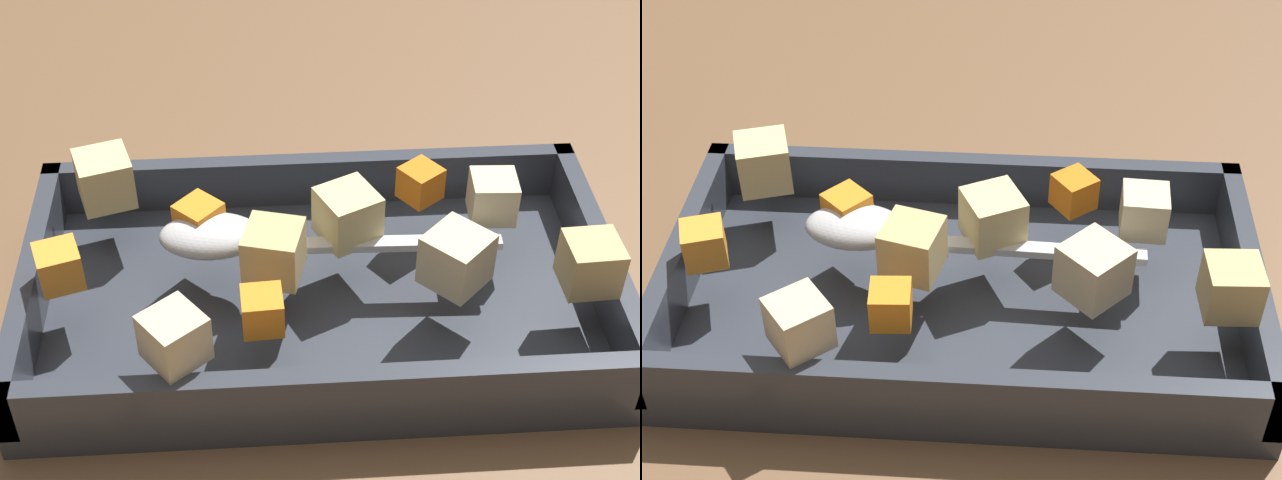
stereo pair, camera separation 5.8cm
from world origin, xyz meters
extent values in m
plane|color=brown|center=(0.00, 0.00, 0.00)|extent=(4.00, 4.00, 0.00)
cube|color=#333842|center=(0.01, 0.01, 0.01)|extent=(0.36, 0.21, 0.01)
cube|color=#333842|center=(0.01, -0.09, 0.03)|extent=(0.36, 0.01, 0.04)
cube|color=#333842|center=(0.01, 0.10, 0.03)|extent=(0.36, 0.01, 0.04)
cube|color=#333842|center=(-0.17, 0.01, 0.03)|extent=(0.01, 0.21, 0.04)
cube|color=#333842|center=(0.18, 0.01, 0.03)|extent=(0.01, 0.21, 0.04)
cube|color=orange|center=(0.04, 0.07, 0.06)|extent=(0.02, 0.02, 0.02)
cube|color=orange|center=(-0.06, -0.04, 0.06)|extent=(0.03, 0.03, 0.02)
cube|color=orange|center=(0.08, -0.01, 0.06)|extent=(0.03, 0.03, 0.02)
cube|color=orange|center=(0.16, 0.02, 0.06)|extent=(0.03, 0.03, 0.02)
cube|color=tan|center=(-0.15, 0.04, 0.07)|extent=(0.03, 0.03, 0.03)
cube|color=beige|center=(0.09, 0.09, 0.06)|extent=(0.04, 0.04, 0.03)
cube|color=#E0CC89|center=(0.14, -0.05, 0.07)|extent=(0.04, 0.04, 0.03)
cube|color=beige|center=(-0.07, 0.04, 0.07)|extent=(0.05, 0.05, 0.03)
cube|color=beige|center=(-0.10, -0.02, 0.06)|extent=(0.03, 0.03, 0.03)
cube|color=tan|center=(0.03, 0.02, 0.07)|extent=(0.04, 0.04, 0.03)
cube|color=#E0CC89|center=(-0.01, -0.01, 0.07)|extent=(0.04, 0.04, 0.03)
ellipsoid|color=silver|center=(0.07, 0.00, 0.06)|extent=(0.06, 0.04, 0.02)
cube|color=silver|center=(-0.03, 0.01, 0.05)|extent=(0.14, 0.01, 0.01)
camera|label=1|loc=(0.03, 0.45, 0.44)|focal=54.98mm
camera|label=2|loc=(-0.02, 0.45, 0.44)|focal=54.98mm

